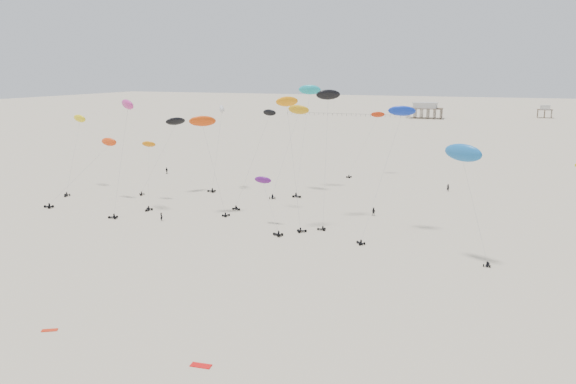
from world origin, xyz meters
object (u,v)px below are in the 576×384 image
at_px(rig_4, 77,132).
at_px(spectator_0, 162,221).
at_px(pavilion_small, 545,112).
at_px(rig_9, 327,110).
at_px(pavilion_main, 425,111).

bearing_deg(rig_4, spectator_0, 130.98).
bearing_deg(spectator_0, pavilion_small, -88.25).
relative_size(rig_4, rig_9, 0.77).
xyz_separation_m(pavilion_main, rig_9, (14.53, -251.93, 17.83)).
relative_size(pavilion_main, rig_9, 0.78).
distance_m(pavilion_small, spectator_0, 308.96).
distance_m(rig_9, spectator_0, 40.16).
relative_size(pavilion_main, spectator_0, 10.31).
relative_size(pavilion_small, spectator_0, 4.42).
distance_m(rig_4, rig_9, 68.87).
bearing_deg(pavilion_small, rig_9, -101.13).
height_order(pavilion_small, rig_4, rig_4).
bearing_deg(rig_9, rig_4, 75.08).
height_order(pavilion_small, spectator_0, pavilion_small).
bearing_deg(pavilion_small, rig_4, -114.12).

